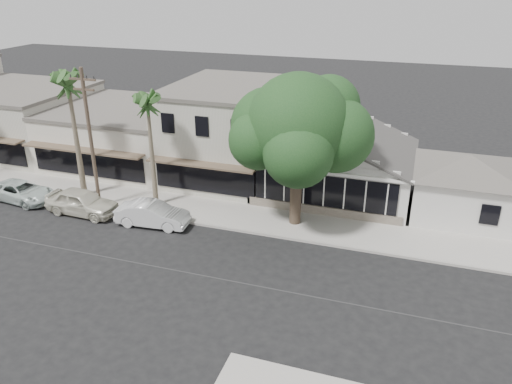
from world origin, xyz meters
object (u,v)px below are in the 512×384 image
(car_1, at_px, (153,214))
(car_2, at_px, (22,192))
(car_0, at_px, (82,202))
(shade_tree, at_px, (298,127))
(utility_pole, at_px, (90,137))

(car_1, bearing_deg, car_2, 82.93)
(car_0, xyz_separation_m, car_1, (5.00, -0.01, -0.08))
(shade_tree, bearing_deg, car_0, -166.82)
(car_1, bearing_deg, car_0, 85.13)
(utility_pole, xyz_separation_m, car_0, (-0.49, -1.09, -3.98))
(utility_pole, bearing_deg, car_1, -13.78)
(car_0, relative_size, car_2, 1.01)
(car_2, xyz_separation_m, shade_tree, (18.03, 2.65, 5.38))
(utility_pole, bearing_deg, car_0, -114.05)
(utility_pole, height_order, car_0, utility_pole)
(car_1, height_order, car_2, car_1)
(car_0, distance_m, car_2, 5.02)
(utility_pole, xyz_separation_m, car_2, (-5.49, -0.69, -4.14))
(car_0, height_order, car_2, car_0)
(car_1, distance_m, car_2, 10.01)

